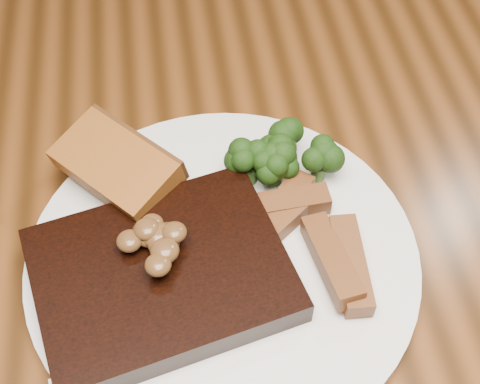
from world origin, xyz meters
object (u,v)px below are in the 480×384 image
object	(u,v)px
plate	(223,261)
potato_wedges	(290,249)
garlic_bread	(119,180)
steak	(162,276)
dining_table	(233,280)
chair_far	(264,29)

from	to	relation	value
plate	potato_wedges	xyz separation A→B (m)	(0.05, -0.01, 0.02)
garlic_bread	potato_wedges	world-z (taller)	potato_wedges
garlic_bread	potato_wedges	distance (m)	0.16
plate	garlic_bread	size ratio (longest dim) A/B	3.03
steak	potato_wedges	world-z (taller)	steak
dining_table	steak	world-z (taller)	steak
dining_table	garlic_bread	distance (m)	0.15
steak	potato_wedges	size ratio (longest dim) A/B	1.76
dining_table	plate	size ratio (longest dim) A/B	5.18
chair_far	potato_wedges	bearing A→B (deg)	83.71
potato_wedges	chair_far	bearing A→B (deg)	81.52
garlic_bread	potato_wedges	size ratio (longest dim) A/B	0.98
chair_far	steak	bearing A→B (deg)	76.03
chair_far	garlic_bread	size ratio (longest dim) A/B	7.88
chair_far	steak	xyz separation A→B (m)	(-0.20, -0.70, 0.34)
dining_table	plate	distance (m)	0.11
steak	garlic_bread	world-z (taller)	steak
chair_far	plate	bearing A→B (deg)	79.41
chair_far	plate	world-z (taller)	chair_far
plate	steak	size ratio (longest dim) A/B	1.68
potato_wedges	plate	bearing A→B (deg)	171.07
garlic_bread	potato_wedges	bearing A→B (deg)	13.16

